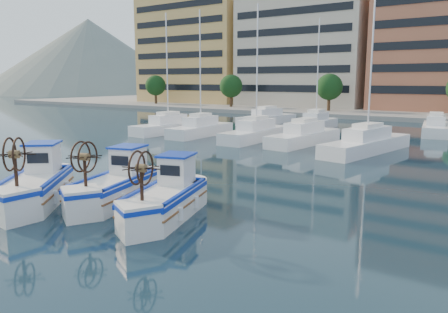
# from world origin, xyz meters

# --- Properties ---
(ground) EXTENTS (300.00, 300.00, 0.00)m
(ground) POSITION_xyz_m (0.00, 0.00, 0.00)
(ground) COLOR #193142
(ground) RESTS_ON ground
(hill_west) EXTENTS (180.00, 180.00, 60.00)m
(hill_west) POSITION_xyz_m (-140.00, 110.00, 0.00)
(hill_west) COLOR slate
(hill_west) RESTS_ON ground
(yacht_marina) EXTENTS (38.94, 24.47, 11.50)m
(yacht_marina) POSITION_xyz_m (-3.31, 27.64, 0.53)
(yacht_marina) COLOR white
(yacht_marina) RESTS_ON ground
(fishing_boat_a) EXTENTS (4.65, 4.97, 3.13)m
(fishing_boat_a) POSITION_xyz_m (-5.96, -0.65, 0.86)
(fishing_boat_a) COLOR white
(fishing_boat_a) RESTS_ON ground
(fishing_boat_b) EXTENTS (3.07, 4.86, 2.94)m
(fishing_boat_b) POSITION_xyz_m (-3.23, 1.31, 0.81)
(fishing_boat_b) COLOR white
(fishing_boat_b) RESTS_ON ground
(fishing_boat_c) EXTENTS (3.16, 4.77, 2.89)m
(fishing_boat_c) POSITION_xyz_m (-0.14, 1.09, 0.80)
(fishing_boat_c) COLOR white
(fishing_boat_c) RESTS_ON ground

